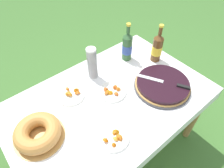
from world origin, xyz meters
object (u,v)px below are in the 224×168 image
Objects in this scene: serving_knife at (167,83)px; bundt_cake at (38,133)px; snack_plate_near at (112,92)px; snack_plate_right at (114,137)px; cup_stack at (92,64)px; berry_tart at (162,85)px; cider_bottle_amber at (157,48)px; cider_bottle_green at (127,46)px; snack_plate_left at (71,95)px.

bundt_cake reaches higher than serving_knife.
snack_plate_right is (-0.22, -0.28, -0.00)m from snack_plate_near.
snack_plate_right is (0.34, -0.29, -0.04)m from bundt_cake.
snack_plate_near is (0.56, -0.01, -0.04)m from bundt_cake.
cup_stack is at bearing 66.98° from snack_plate_right.
snack_plate_near is (-0.31, 0.19, -0.02)m from berry_tart.
cider_bottle_amber reaches higher than cup_stack.
cider_bottle_green is 0.59m from snack_plate_left.
snack_plate_right is (-0.53, -0.09, -0.02)m from berry_tart.
snack_plate_right is (-0.56, -0.50, -0.11)m from cider_bottle_green.
bundt_cake is (-0.88, 0.23, -0.02)m from serving_knife.
cup_stack is at bearing -179.55° from cider_bottle_green.
cider_bottle_amber is at bearing -63.39° from serving_knife.
cup_stack is 1.32× the size of snack_plate_near.
cup_stack reaches higher than snack_plate_right.
bundt_cake is 1.07m from cider_bottle_amber.
bundt_cake is 0.35m from snack_plate_left.
cider_bottle_amber is at bearing 24.67° from snack_plate_right.
serving_knife is 0.40m from snack_plate_near.
berry_tart is 0.43m from cider_bottle_green.
cup_stack is (0.55, 0.21, 0.09)m from bundt_cake.
snack_plate_left is at bearing 26.98° from serving_knife.
cider_bottle_green is 1.61× the size of snack_plate_near.
snack_plate_left is (-0.55, 0.36, -0.02)m from berry_tart.
cider_bottle_green is (0.01, 0.44, 0.06)m from serving_knife.
cider_bottle_amber is at bearing 2.40° from bundt_cake.
snack_plate_left is (-0.58, -0.06, -0.11)m from cider_bottle_green.
cider_bottle_green is at bearing -30.77° from serving_knife.
snack_plate_right is (-0.55, -0.06, -0.05)m from serving_knife.
snack_plate_left is at bearing 25.65° from bundt_cake.
snack_plate_near is at bearing -0.99° from bundt_cake.
serving_knife is 1.12× the size of bundt_cake.
berry_tart is 1.20× the size of serving_knife.
snack_plate_left is at bearing -174.21° from cider_bottle_green.
cider_bottle_green is at bearing 41.92° from snack_plate_right.
serving_knife reaches higher than snack_plate_near.
snack_plate_near is 0.29m from snack_plate_left.
bundt_cake is at bearing -154.35° from snack_plate_left.
snack_plate_left is 1.03× the size of snack_plate_right.
snack_plate_near is (-0.33, 0.22, -0.05)m from serving_knife.
snack_plate_near is at bearing 27.00° from serving_knife.
snack_plate_right is (0.02, -0.44, -0.00)m from snack_plate_left.
berry_tart is 0.53m from cup_stack.
bundt_cake is 1.55× the size of snack_plate_left.
snack_plate_left reaches higher than snack_plate_right.
berry_tart is at bearing 0.00° from serving_knife.
bundt_cake reaches higher than snack_plate_near.
snack_plate_right is at bearing -127.98° from snack_plate_near.
berry_tart is at bearing -32.76° from snack_plate_left.
cider_bottle_green reaches higher than berry_tart.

